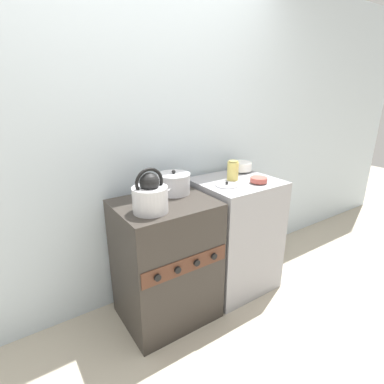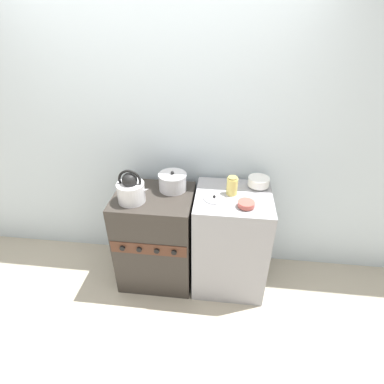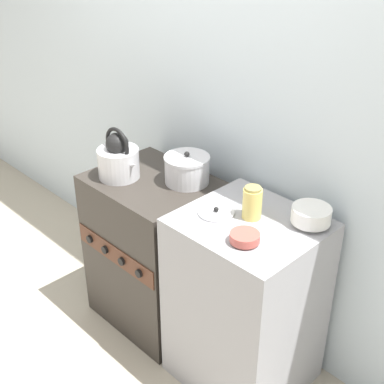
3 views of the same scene
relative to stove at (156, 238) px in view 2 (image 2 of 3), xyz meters
The scene contains 10 objects.
ground_plane 0.53m from the stove, 90.00° to the right, with size 12.00×12.00×0.00m, color #B2A893.
wall_back 0.88m from the stove, 90.00° to the left, with size 7.00×0.06×2.50m.
stove is the anchor object (origin of this frame).
counter 0.66m from the stove, ahead, with size 0.62×0.57×0.94m.
kettle 0.59m from the stove, 146.51° to the right, with size 0.27×0.22×0.28m.
cooking_pot 0.56m from the stove, 38.95° to the left, with size 0.24×0.24×0.17m.
enamel_bowl 1.03m from the stove, 12.35° to the left, with size 0.18×0.18×0.09m.
small_ceramic_bowl 0.92m from the stove, ahead, with size 0.13×0.13×0.05m.
storage_jar 0.86m from the stove, ahead, with size 0.09×0.09×0.16m.
loose_pot_lid 0.71m from the stove, ahead, with size 0.17×0.17×0.03m.
Camera 2 is at (0.56, -1.76, 2.24)m, focal length 28.00 mm.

